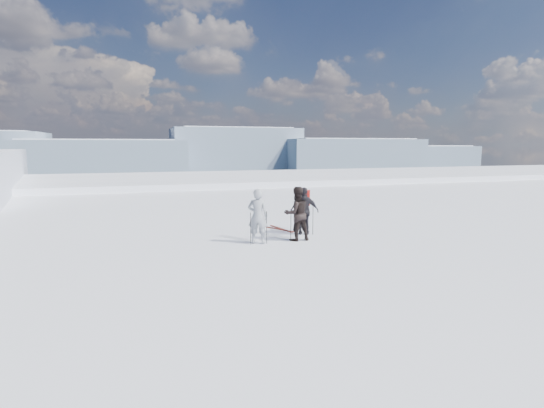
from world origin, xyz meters
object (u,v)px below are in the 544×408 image
at_px(skier_grey, 258,216).
at_px(skis_loose, 280,229).
at_px(skier_pack, 305,211).
at_px(skier_dark, 297,214).

bearing_deg(skier_grey, skis_loose, -98.62).
bearing_deg(skier_pack, skier_grey, 46.65).
height_order(skier_grey, skier_pack, skier_grey).
bearing_deg(skier_pack, skis_loose, -41.06).
bearing_deg(skier_grey, skier_dark, -152.11).
distance_m(skier_grey, skier_dark, 1.48).
relative_size(skier_grey, skier_dark, 0.99).
xyz_separation_m(skier_grey, skis_loose, (1.54, 2.17, -0.96)).
height_order(skier_grey, skis_loose, skier_grey).
relative_size(skier_grey, skis_loose, 1.17).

